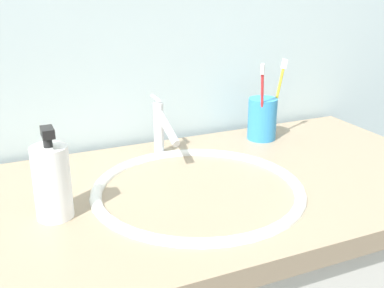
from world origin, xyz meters
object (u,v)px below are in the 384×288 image
(faucet, at_px, (161,127))
(soap_dispenser, at_px, (52,181))
(toothbrush_red, at_px, (262,98))
(toothbrush_yellow, at_px, (278,94))
(toothbrush_cup, at_px, (262,119))

(faucet, bearing_deg, soap_dispenser, -144.56)
(toothbrush_red, height_order, soap_dispenser, toothbrush_red)
(toothbrush_red, bearing_deg, soap_dispenser, -161.52)
(toothbrush_red, bearing_deg, faucet, 176.00)
(toothbrush_red, distance_m, soap_dispenser, 0.57)
(faucet, relative_size, soap_dispenser, 0.90)
(toothbrush_yellow, height_order, toothbrush_red, toothbrush_red)
(toothbrush_cup, distance_m, toothbrush_red, 0.08)
(faucet, height_order, toothbrush_cup, faucet)
(toothbrush_yellow, xyz_separation_m, soap_dispenser, (-0.61, -0.21, -0.05))
(faucet, relative_size, toothbrush_yellow, 0.76)
(toothbrush_cup, distance_m, toothbrush_yellow, 0.08)
(toothbrush_cup, height_order, soap_dispenser, soap_dispenser)
(faucet, relative_size, toothbrush_cup, 1.42)
(faucet, xyz_separation_m, toothbrush_red, (0.26, -0.02, 0.05))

